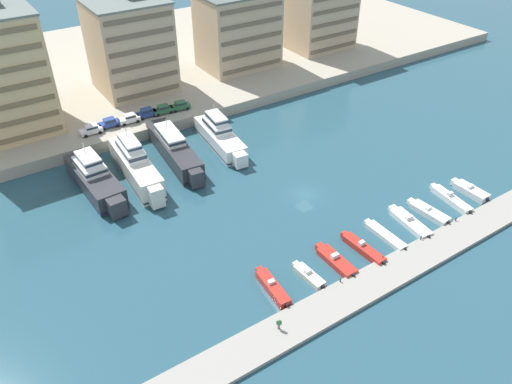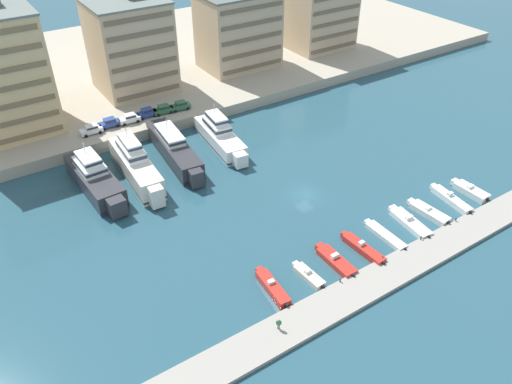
# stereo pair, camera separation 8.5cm
# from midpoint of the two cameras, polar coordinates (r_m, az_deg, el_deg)

# --- Properties ---
(ground_plane) EXTENTS (400.00, 400.00, 0.00)m
(ground_plane) POSITION_cam_midpoint_polar(r_m,az_deg,el_deg) (82.45, 5.59, -0.30)
(ground_plane) COLOR #285160
(quay_promenade) EXTENTS (180.00, 70.00, 2.26)m
(quay_promenade) POSITION_cam_midpoint_polar(r_m,az_deg,el_deg) (133.42, -12.60, 14.22)
(quay_promenade) COLOR #ADA38E
(quay_promenade) RESTS_ON ground
(pier_dock) EXTENTS (120.00, 5.06, 0.53)m
(pier_dock) POSITION_cam_midpoint_polar(r_m,az_deg,el_deg) (71.30, 15.97, -8.35)
(pier_dock) COLOR #9E998E
(pier_dock) RESTS_ON ground
(yacht_charcoal_far_left) EXTENTS (5.51, 19.00, 7.78)m
(yacht_charcoal_far_left) POSITION_cam_midpoint_polar(r_m,az_deg,el_deg) (86.22, -17.96, 1.48)
(yacht_charcoal_far_left) COLOR #333338
(yacht_charcoal_far_left) RESTS_ON ground
(yacht_ivory_left) EXTENTS (4.92, 20.46, 8.73)m
(yacht_ivory_left) POSITION_cam_midpoint_polar(r_m,az_deg,el_deg) (87.08, -13.63, 3.00)
(yacht_ivory_left) COLOR silver
(yacht_ivory_left) RESTS_ON ground
(yacht_charcoal_mid_left) EXTENTS (5.78, 22.18, 6.61)m
(yacht_charcoal_mid_left) POSITION_cam_midpoint_polar(r_m,az_deg,el_deg) (91.70, -9.38, 4.91)
(yacht_charcoal_mid_left) COLOR #333338
(yacht_charcoal_mid_left) RESTS_ON ground
(yacht_white_center_left) EXTENTS (5.75, 18.55, 7.62)m
(yacht_white_center_left) POSITION_cam_midpoint_polar(r_m,az_deg,el_deg) (94.71, -4.18, 6.45)
(yacht_white_center_left) COLOR white
(yacht_white_center_left) RESTS_ON ground
(motorboat_red_far_left) EXTENTS (2.15, 7.59, 1.49)m
(motorboat_red_far_left) POSITION_cam_midpoint_polar(r_m,az_deg,el_deg) (65.74, 1.86, -10.83)
(motorboat_red_far_left) COLOR red
(motorboat_red_far_left) RESTS_ON ground
(motorboat_cream_left) EXTENTS (1.89, 5.88, 1.26)m
(motorboat_cream_left) POSITION_cam_midpoint_polar(r_m,az_deg,el_deg) (67.77, 5.99, -9.44)
(motorboat_cream_left) COLOR beige
(motorboat_cream_left) RESTS_ON ground
(motorboat_red_mid_left) EXTENTS (2.07, 7.62, 1.43)m
(motorboat_red_mid_left) POSITION_cam_midpoint_polar(r_m,az_deg,el_deg) (70.21, 9.05, -7.74)
(motorboat_red_mid_left) COLOR red
(motorboat_red_mid_left) RESTS_ON ground
(motorboat_red_center_left) EXTENTS (1.94, 8.14, 1.52)m
(motorboat_red_center_left) POSITION_cam_midpoint_polar(r_m,az_deg,el_deg) (72.70, 12.08, -6.32)
(motorboat_red_center_left) COLOR red
(motorboat_red_center_left) RESTS_ON ground
(motorboat_white_center) EXTENTS (1.67, 8.04, 0.81)m
(motorboat_white_center) POSITION_cam_midpoint_polar(r_m,az_deg,el_deg) (75.87, 14.52, -4.81)
(motorboat_white_center) COLOR white
(motorboat_white_center) RESTS_ON ground
(motorboat_white_center_right) EXTENTS (2.94, 8.54, 1.42)m
(motorboat_white_center_right) POSITION_cam_midpoint_polar(r_m,az_deg,el_deg) (79.16, 17.12, -3.32)
(motorboat_white_center_right) COLOR white
(motorboat_white_center_right) RESTS_ON ground
(motorboat_white_mid_right) EXTENTS (2.56, 7.53, 1.34)m
(motorboat_white_mid_right) POSITION_cam_midpoint_polar(r_m,az_deg,el_deg) (82.01, 19.09, -2.18)
(motorboat_white_mid_right) COLOR white
(motorboat_white_mid_right) RESTS_ON ground
(motorboat_white_right) EXTENTS (2.51, 8.58, 1.61)m
(motorboat_white_right) POSITION_cam_midpoint_polar(r_m,az_deg,el_deg) (86.08, 21.33, -0.75)
(motorboat_white_right) COLOR white
(motorboat_white_right) RESTS_ON ground
(motorboat_white_far_right) EXTENTS (2.33, 6.88, 1.53)m
(motorboat_white_far_right) POSITION_cam_midpoint_polar(r_m,az_deg,el_deg) (89.26, 23.25, 0.16)
(motorboat_white_far_right) COLOR white
(motorboat_white_far_right) RESTS_ON ground
(car_white_far_left) EXTENTS (4.12, 1.97, 1.80)m
(car_white_far_left) POSITION_cam_midpoint_polar(r_m,az_deg,el_deg) (99.14, -18.34, 6.82)
(car_white_far_left) COLOR white
(car_white_far_left) RESTS_ON quay_promenade
(car_blue_left) EXTENTS (4.14, 1.99, 1.80)m
(car_blue_left) POSITION_cam_midpoint_polar(r_m,az_deg,el_deg) (100.59, -16.46, 7.62)
(car_blue_left) COLOR #28428E
(car_blue_left) RESTS_ON quay_promenade
(car_white_mid_left) EXTENTS (4.17, 2.06, 1.80)m
(car_white_mid_left) POSITION_cam_midpoint_polar(r_m,az_deg,el_deg) (101.20, -14.29, 8.17)
(car_white_mid_left) COLOR white
(car_white_mid_left) RESTS_ON quay_promenade
(car_blue_center_left) EXTENTS (4.12, 1.97, 1.80)m
(car_blue_center_left) POSITION_cam_midpoint_polar(r_m,az_deg,el_deg) (102.66, -12.43, 8.86)
(car_blue_center_left) COLOR #28428E
(car_blue_center_left) RESTS_ON quay_promenade
(car_green_center) EXTENTS (4.23, 2.20, 1.80)m
(car_green_center) POSITION_cam_midpoint_polar(r_m,az_deg,el_deg) (103.40, -10.59, 9.30)
(car_green_center) COLOR #2D6642
(car_green_center) RESTS_ON quay_promenade
(car_green_center_right) EXTENTS (4.24, 2.23, 1.80)m
(car_green_center_right) POSITION_cam_midpoint_polar(r_m,az_deg,el_deg) (104.38, -8.69, 9.77)
(car_green_center_right) COLOR #2D6642
(car_green_center_right) RESTS_ON quay_promenade
(apartment_block_left) EXTENTS (15.58, 14.64, 20.96)m
(apartment_block_left) POSITION_cam_midpoint_polar(r_m,az_deg,el_deg) (113.11, -14.18, 15.90)
(apartment_block_left) COLOR #C6AD89
(apartment_block_left) RESTS_ON quay_promenade
(apartment_block_mid_left) EXTENTS (17.79, 12.58, 19.14)m
(apartment_block_mid_left) POSITION_cam_midpoint_polar(r_m,az_deg,el_deg) (122.82, -2.09, 18.01)
(apartment_block_mid_left) COLOR #C6AD89
(apartment_block_mid_left) RESTS_ON quay_promenade
(apartment_block_center_left) EXTENTS (16.16, 13.17, 21.29)m
(apartment_block_center_left) POSITION_cam_midpoint_polar(r_m,az_deg,el_deg) (136.29, 7.26, 20.04)
(apartment_block_center_left) COLOR #C6AD89
(apartment_block_center_left) RESTS_ON quay_promenade
(pedestrian_near_edge) EXTENTS (0.54, 0.44, 1.65)m
(pedestrian_near_edge) POSITION_cam_midpoint_polar(r_m,az_deg,el_deg) (60.68, 2.61, -14.75)
(pedestrian_near_edge) COLOR #4C515B
(pedestrian_near_edge) RESTS_ON pier_dock
(bollard_west) EXTENTS (0.20, 0.20, 0.61)m
(bollard_west) POSITION_cam_midpoint_polar(r_m,az_deg,el_deg) (67.13, 9.58, -9.87)
(bollard_west) COLOR #2D2D33
(bollard_west) RESTS_ON pier_dock
(bollard_west_mid) EXTENTS (0.20, 0.20, 0.61)m
(bollard_west_mid) POSITION_cam_midpoint_polar(r_m,az_deg,el_deg) (71.38, 14.25, -7.28)
(bollard_west_mid) COLOR #2D2D33
(bollard_west_mid) RESTS_ON pier_dock
(bollard_east_mid) EXTENTS (0.20, 0.20, 0.61)m
(bollard_east_mid) POSITION_cam_midpoint_polar(r_m,az_deg,el_deg) (76.17, 18.31, -4.96)
(bollard_east_mid) COLOR #2D2D33
(bollard_east_mid) RESTS_ON pier_dock
(bollard_east) EXTENTS (0.20, 0.20, 0.61)m
(bollard_east) POSITION_cam_midpoint_polar(r_m,az_deg,el_deg) (81.40, 21.85, -2.90)
(bollard_east) COLOR #2D2D33
(bollard_east) RESTS_ON pier_dock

